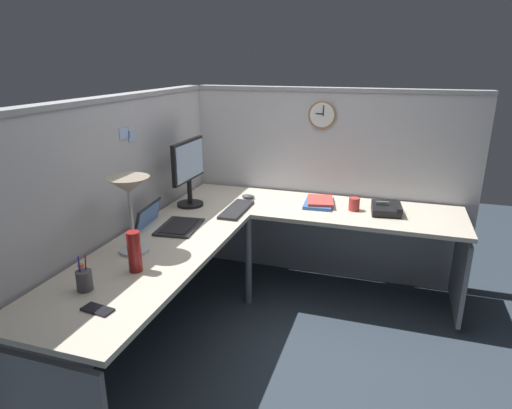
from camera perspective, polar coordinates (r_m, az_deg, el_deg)
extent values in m
plane|color=#2D3842|center=(3.31, 0.84, -14.38)|extent=(6.80, 6.80, 0.00)
cube|color=#B2B2B7|center=(3.02, -17.22, -2.13)|extent=(2.57, 0.10, 1.55)
cube|color=#939399|center=(2.85, -18.74, 12.92)|extent=(2.57, 0.12, 0.03)
cube|color=#B2B2B7|center=(3.72, 8.74, 2.31)|extent=(0.10, 2.37, 1.55)
cube|color=#939399|center=(3.58, 9.37, 14.55)|extent=(0.12, 2.37, 0.03)
cube|color=beige|center=(2.83, -10.51, -4.26)|extent=(2.35, 0.66, 0.03)
cube|color=beige|center=(3.32, 13.35, -1.03)|extent=(0.66, 1.49, 0.03)
cylinder|color=slate|center=(3.31, -0.99, -7.39)|extent=(0.05, 0.05, 0.70)
cube|color=slate|center=(3.49, 24.93, -7.84)|extent=(0.58, 0.03, 0.60)
cylinder|color=black|center=(3.38, -8.54, 0.05)|extent=(0.20, 0.20, 0.02)
cylinder|color=black|center=(3.35, -8.62, 1.68)|extent=(0.04, 0.04, 0.20)
cube|color=black|center=(3.29, -8.82, 5.69)|extent=(0.46, 0.03, 0.30)
cube|color=#99B2D1|center=(3.28, -8.53, 5.67)|extent=(0.42, 0.01, 0.26)
cube|color=#232326|center=(2.94, -9.92, -2.89)|extent=(0.36, 0.27, 0.02)
cube|color=black|center=(2.93, -9.93, -2.70)|extent=(0.31, 0.21, 0.00)
cube|color=#232326|center=(3.01, -13.97, -1.88)|extent=(0.35, 0.10, 0.22)
cube|color=#4C84D8|center=(3.01, -13.83, -1.89)|extent=(0.31, 0.08, 0.18)
cube|color=#232326|center=(3.22, -2.55, -0.65)|extent=(0.43, 0.15, 0.02)
ellipsoid|color=#38383D|center=(3.50, -1.01, 1.04)|extent=(0.06, 0.10, 0.03)
cylinder|color=#B7BABF|center=(2.65, -15.52, -5.73)|extent=(0.17, 0.17, 0.02)
cylinder|color=#B7BABF|center=(2.58, -15.88, -1.83)|extent=(0.02, 0.02, 0.38)
cone|color=gray|center=(2.52, -16.27, 2.45)|extent=(0.24, 0.24, 0.09)
cylinder|color=#4C4C51|center=(2.29, -21.40, -9.18)|extent=(0.08, 0.08, 0.10)
cylinder|color=#1E1EB2|center=(2.26, -21.94, -7.80)|extent=(0.01, 0.01, 0.13)
cylinder|color=#B21E1E|center=(2.27, -21.26, -7.61)|extent=(0.01, 0.02, 0.13)
cylinder|color=#D8591E|center=(2.27, -21.84, -7.39)|extent=(0.03, 0.03, 0.01)
cube|color=black|center=(2.12, -19.91, -12.72)|extent=(0.09, 0.15, 0.01)
cylinder|color=maroon|center=(2.37, -15.52, -5.92)|extent=(0.07, 0.07, 0.22)
cube|color=black|center=(3.27, 16.54, -0.65)|extent=(0.21, 0.22, 0.10)
cube|color=#8CA58C|center=(3.26, 16.08, 0.04)|extent=(0.02, 0.09, 0.04)
cube|color=black|center=(3.28, 18.05, -0.41)|extent=(0.19, 0.06, 0.04)
cube|color=#335999|center=(3.38, 8.14, 0.11)|extent=(0.29, 0.23, 0.02)
cube|color=#BF3F38|center=(3.38, 8.37, 0.52)|extent=(0.29, 0.24, 0.02)
cylinder|color=#B2332D|center=(3.30, 12.64, 0.04)|extent=(0.08, 0.08, 0.10)
cylinder|color=olive|center=(3.55, 8.62, 11.44)|extent=(0.03, 0.22, 0.22)
cylinder|color=white|center=(3.53, 8.58, 11.41)|extent=(0.00, 0.19, 0.19)
cube|color=black|center=(3.53, 8.25, 11.59)|extent=(0.00, 0.06, 0.01)
cube|color=black|center=(3.53, 8.76, 11.96)|extent=(0.00, 0.01, 0.08)
cube|color=#99B7E5|center=(2.97, -15.81, 8.58)|extent=(0.08, 0.00, 0.07)
cube|color=#99B7E5|center=(2.89, -16.76, 8.86)|extent=(0.10, 0.00, 0.07)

